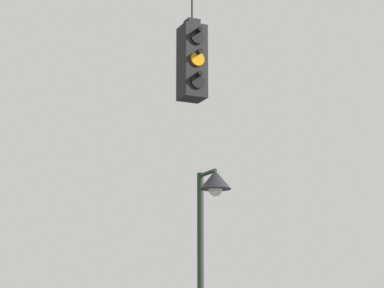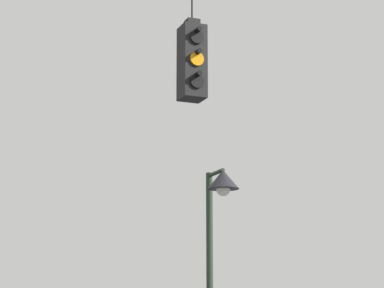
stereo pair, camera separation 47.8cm
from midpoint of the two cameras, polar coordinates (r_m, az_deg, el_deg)
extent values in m
cube|color=black|center=(10.61, -1.30, 6.22)|extent=(0.34, 0.34, 1.08)
cube|color=black|center=(10.81, -1.28, 9.17)|extent=(0.19, 0.19, 0.10)
cylinder|color=black|center=(10.56, -0.89, 8.17)|extent=(0.20, 0.03, 0.20)
cylinder|color=black|center=(10.55, -0.78, 8.70)|extent=(0.07, 0.12, 0.07)
cylinder|color=orange|center=(10.45, -0.89, 6.51)|extent=(0.20, 0.03, 0.20)
cylinder|color=black|center=(10.44, -0.79, 7.05)|extent=(0.07, 0.12, 0.07)
cylinder|color=black|center=(10.35, -0.90, 4.82)|extent=(0.20, 0.03, 0.20)
cylinder|color=black|center=(10.34, -0.80, 5.37)|extent=(0.07, 0.12, 0.07)
cylinder|color=black|center=(10.88, -1.68, 7.54)|extent=(0.20, 0.03, 0.20)
cylinder|color=black|center=(10.95, -1.77, 7.91)|extent=(0.07, 0.12, 0.07)
cylinder|color=orange|center=(10.77, -1.69, 5.93)|extent=(0.20, 0.03, 0.20)
cylinder|color=black|center=(10.84, -1.78, 6.31)|extent=(0.07, 0.12, 0.07)
cylinder|color=black|center=(10.67, -1.70, 4.28)|extent=(0.20, 0.03, 0.20)
cylinder|color=black|center=(10.74, -1.79, 4.68)|extent=(0.07, 0.12, 0.07)
cylinder|color=#233323|center=(13.40, 0.18, -2.22)|extent=(0.07, 0.62, 0.07)
cone|color=#232328|center=(13.10, 0.75, -2.73)|extent=(0.56, 0.56, 0.34)
sphere|color=silver|center=(13.07, 0.75, -3.45)|extent=(0.25, 0.25, 0.25)
camera|label=1|loc=(0.24, -91.33, 0.29)|focal=70.00mm
camera|label=2|loc=(0.24, 88.67, -0.29)|focal=70.00mm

